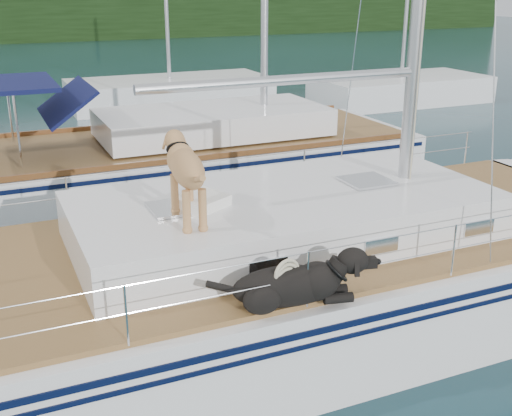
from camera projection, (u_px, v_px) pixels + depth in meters
name	position (u px, v px, depth m)	size (l,w,h in m)	color
ground	(227.00, 335.00, 8.25)	(120.00, 120.00, 0.00)	black
shore_bank	(3.00, 33.00, 47.91)	(92.00, 1.00, 1.20)	#595147
main_sailboat	(233.00, 287.00, 8.05)	(12.00, 3.92, 14.01)	white
neighbor_sailboat	(166.00, 164.00, 13.60)	(11.00, 3.50, 13.30)	white
bg_boat_center	(170.00, 92.00, 23.42)	(7.20, 3.00, 11.65)	white
bg_boat_east	(400.00, 90.00, 23.86)	(6.40, 3.00, 11.65)	white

